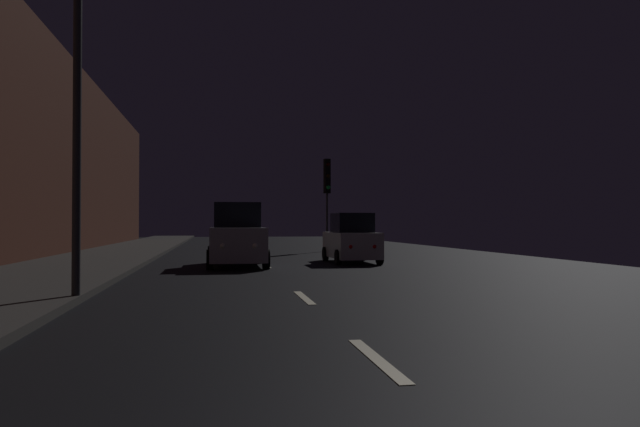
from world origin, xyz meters
The scene contains 8 objects.
ground centered at (0.00, 24.50, -0.01)m, with size 25.45×84.00×0.02m, color black.
sidewalk_left centered at (-6.52, 24.50, 0.07)m, with size 4.40×84.00×0.15m, color #33302D.
building_facade_left centered at (-9.12, 21.00, 4.82)m, with size 0.80×63.00×9.65m, color #472319.
lane_centerline centered at (0.00, 15.70, 0.01)m, with size 0.16×29.23×0.01m.
traffic_light_far_right centered at (4.23, 28.86, 3.72)m, with size 0.36×0.48×5.10m.
streetlamp_overhead centered at (-4.00, 8.56, 5.29)m, with size 1.70×0.44×8.11m.
car_approaching_headlights centered at (-1.07, 18.09, 1.04)m, with size 2.08×4.50×2.27m.
car_parked_right_far centered at (3.42, 19.33, 0.88)m, with size 1.77×3.84×1.93m.
Camera 1 is at (-1.77, -3.51, 1.52)m, focal length 33.58 mm.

